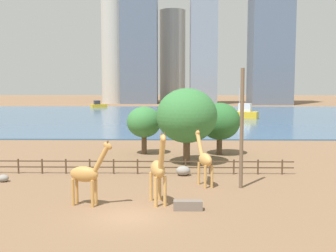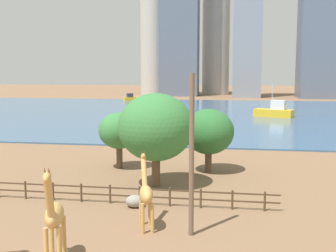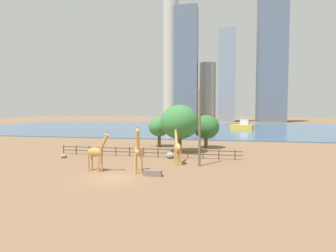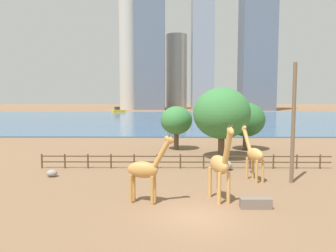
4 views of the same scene
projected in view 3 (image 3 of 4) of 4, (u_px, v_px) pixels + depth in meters
ground_plane at (194, 127)px, 103.44m from camera, size 400.00×400.00×0.00m
harbor_water at (193, 128)px, 100.50m from camera, size 180.00×86.00×0.20m
giraffe_tall at (138, 151)px, 27.39m from camera, size 1.38×3.04×4.93m
giraffe_companion at (96, 152)px, 27.91m from camera, size 3.03×1.22×4.31m
giraffe_young at (178, 147)px, 31.71m from camera, size 1.45×3.05×4.28m
utility_pole at (200, 128)px, 30.40m from camera, size 0.28×0.28×8.96m
boulder_near_fence at (170, 155)px, 35.63m from camera, size 1.22×1.10×0.82m
boulder_by_pole at (64, 156)px, 35.92m from camera, size 0.84×0.77×0.58m
feeding_trough at (153, 173)px, 25.87m from camera, size 1.80×0.60×0.60m
enclosure_fence at (145, 151)px, 36.86m from camera, size 26.12×0.14×1.30m
tree_left_large at (159, 127)px, 47.10m from camera, size 3.81×3.81×5.31m
tree_center_broad at (180, 122)px, 40.53m from camera, size 5.91×5.91×7.40m
tree_right_tall at (206, 127)px, 45.30m from camera, size 4.55×4.55×5.75m
boat_ferry at (158, 121)px, 140.63m from camera, size 5.37×4.37×2.28m
boat_sailboat at (242, 126)px, 90.46m from camera, size 7.98×5.26×6.76m
skyline_tower_needle at (208, 92)px, 179.00m from camera, size 10.95×10.95×39.07m
skyline_block_central at (171, 52)px, 171.75m from camera, size 10.01×10.01×90.36m
skyline_tower_glass at (226, 76)px, 160.86m from camera, size 10.04×14.33×55.55m
skyline_block_left at (272, 56)px, 152.57m from camera, size 15.26×14.75×77.18m
skyline_block_right at (186, 65)px, 168.68m from camera, size 14.50×9.96×72.73m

